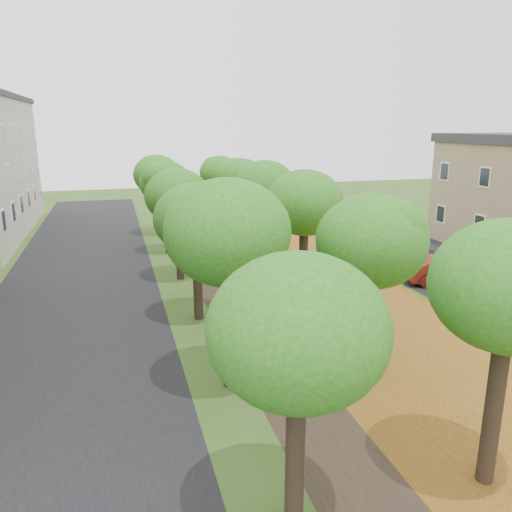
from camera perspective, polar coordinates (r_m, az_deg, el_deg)
ground at (r=12.76m, az=14.64°, el=-25.54°), size 120.00×120.00×0.00m
street_asphalt at (r=24.70m, az=-20.01°, el=-5.45°), size 8.00×70.00×0.01m
footpath at (r=25.18m, az=-2.74°, el=-4.15°), size 3.20×70.00×0.01m
leaf_verge at (r=26.70m, az=7.78°, el=-3.16°), size 7.50×70.00×0.01m
parking_lot at (r=31.76m, az=21.25°, el=-1.15°), size 9.00×16.00×0.01m
tree_row_west at (r=23.70m, az=-8.08°, el=5.89°), size 3.50×33.50×6.09m
tree_row_east at (r=24.80m, az=3.03°, el=6.40°), size 3.50×33.50×6.09m
bench at (r=18.69m, az=6.06°, el=-9.84°), size 0.75×1.70×0.78m
car_silver at (r=26.43m, az=23.30°, el=-3.04°), size 3.94×2.56×1.25m
car_red at (r=28.02m, az=21.29°, el=-1.62°), size 4.77×2.93×1.49m
car_grey at (r=31.19m, az=16.31°, el=0.33°), size 5.23×3.42×1.41m
car_white at (r=33.09m, az=14.23°, el=1.28°), size 5.25×2.75×1.41m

